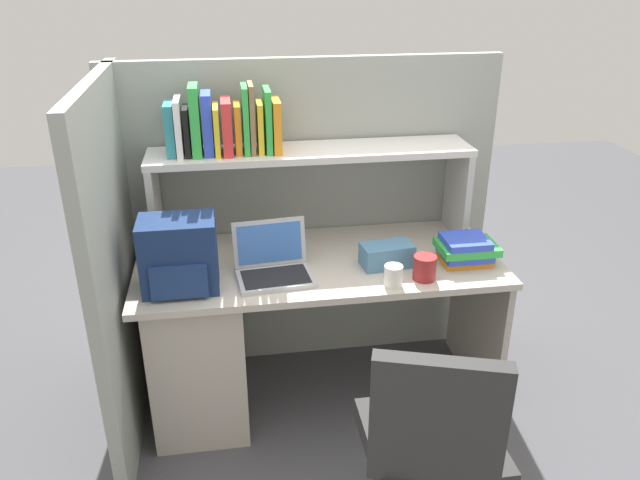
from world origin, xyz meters
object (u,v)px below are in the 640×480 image
Objects in this scene: laptop at (273,265)px; office_chair at (429,467)px; paper_cup at (393,276)px; snack_canister at (425,268)px; computer_mouse at (425,262)px; backpack at (179,256)px; tissue_box at (387,255)px.

office_chair is at bearing -61.61° from laptop.
paper_cup is 0.85× the size of snack_canister.
laptop is 0.66m from computer_mouse.
backpack is 2.88× the size of snack_canister.
laptop reaches higher than tissue_box.
laptop is at bearing 161.41° from paper_cup.
tissue_box is at bearing -75.61° from office_chair.
tissue_box is 2.11× the size of snack_canister.
laptop is 1.01m from office_chair.
tissue_box is (-0.17, 0.02, 0.03)m from computer_mouse.
snack_canister reaches higher than paper_cup.
snack_canister reaches higher than tissue_box.
paper_cup is at bearing -74.94° from office_chair.
laptop is 3.19× the size of snack_canister.
backpack is (-0.38, -0.05, 0.09)m from laptop.
paper_cup is at bearing -166.49° from snack_canister.
tissue_box is 0.19m from snack_canister.
backpack reaches higher than laptop.
computer_mouse is 0.47× the size of tissue_box.
office_chair is (-0.05, -0.84, -0.39)m from tissue_box.
office_chair is at bearing -77.52° from computer_mouse.
backpack is 2.88× the size of computer_mouse.
office_chair is (-0.03, -0.66, -0.38)m from paper_cup.
backpack is 1.00m from snack_canister.
tissue_box reaches higher than paper_cup.
laptop reaches higher than snack_canister.
office_chair is (-0.22, -0.82, -0.35)m from computer_mouse.
computer_mouse is at bearing 40.36° from paper_cup.
backpack is 1.36× the size of tissue_box.
snack_canister is at bearing -4.28° from backpack.
laptop is 3.20× the size of computer_mouse.
snack_canister is (-0.04, -0.12, 0.04)m from computer_mouse.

